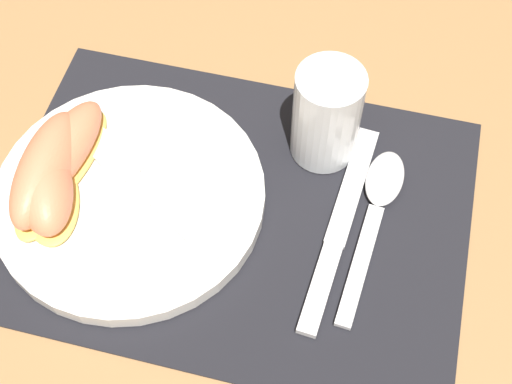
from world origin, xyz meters
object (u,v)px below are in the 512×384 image
Objects in this scene: citrus_wedge_0 at (60,158)px; fork at (138,182)px; plate at (130,196)px; juice_glass at (326,119)px; citrus_wedge_1 at (47,171)px; knife at (338,230)px; spoon at (379,200)px; citrus_wedge_2 at (46,190)px.

fork is at bearing -0.25° from citrus_wedge_0.
plate is 0.19m from juice_glass.
juice_glass is 0.74× the size of citrus_wedge_0.
plate is 1.81× the size of citrus_wedge_0.
citrus_wedge_0 is (-0.22, -0.09, -0.01)m from juice_glass.
plate is 1.89× the size of citrus_wedge_1.
knife is 1.19× the size of spoon.
knife is 1.32× the size of fork.
citrus_wedge_1 is 0.02m from citrus_wedge_2.
fork is (-0.21, -0.04, 0.01)m from spoon.
citrus_wedge_1 is at bearing -175.20° from knife.
fork is 0.08m from citrus_wedge_2.
citrus_wedge_2 is at bearing -157.53° from plate.
citrus_wedge_2 is (-0.06, -0.03, 0.03)m from plate.
fork is at bearing 58.87° from plate.
plate is at bearing -8.55° from citrus_wedge_0.
plate is 0.07m from citrus_wedge_1.
plate is at bearing -121.13° from fork.
fork is 0.08m from citrus_wedge_1.
plate reaches higher than spoon.
citrus_wedge_1 reaches higher than citrus_wedge_0.
plate is 0.22m from spoon.
citrus_wedge_1 reaches higher than spoon.
plate is 1.48× the size of fork.
juice_glass is 0.61× the size of fork.
juice_glass is 0.24m from citrus_wedge_0.
citrus_wedge_0 reaches higher than knife.
citrus_wedge_0 is 0.02m from citrus_wedge_1.
citrus_wedge_0 is 1.23× the size of citrus_wedge_2.
spoon is at bearing -38.72° from juice_glass.
juice_glass is 0.25m from citrus_wedge_2.
citrus_wedge_0 is at bearing 76.49° from citrus_wedge_1.
citrus_wedge_1 is at bearing -166.62° from fork.
spoon is 0.21m from fork.
spoon reaches higher than knife.
juice_glass reaches higher than knife.
citrus_wedge_1 is (-0.07, -0.02, 0.02)m from fork.
spoon is (0.06, -0.05, -0.04)m from juice_glass.
knife is at bearing 4.80° from citrus_wedge_1.
knife is 1.68× the size of citrus_wedge_1.
citrus_wedge_2 is (0.01, -0.02, -0.00)m from citrus_wedge_1.
fork is at bearing -169.01° from spoon.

